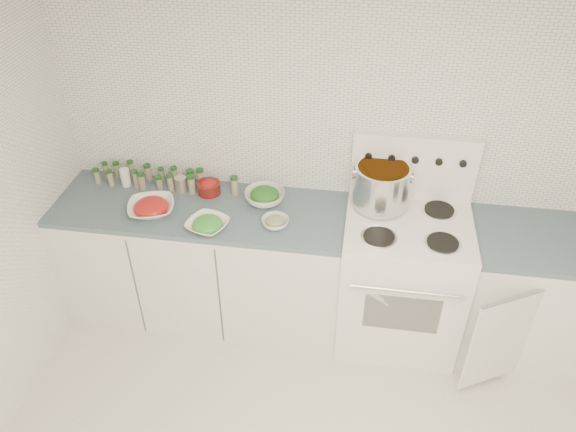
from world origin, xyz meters
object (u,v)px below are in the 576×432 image
at_px(stock_pot, 382,184).
at_px(bowl_tomato, 151,207).
at_px(bowl_snowpea, 207,225).
at_px(stove, 401,276).

xyz_separation_m(stock_pot, bowl_tomato, (-1.39, -0.25, -0.15)).
distance_m(stock_pot, bowl_snowpea, 1.08).
bearing_deg(stock_pot, bowl_snowpea, -160.39).
bearing_deg(stove, bowl_snowpea, -170.28).
distance_m(bowl_tomato, bowl_snowpea, 0.40).
bearing_deg(stove, stock_pot, 140.33).
relative_size(stove, stock_pot, 3.76).
distance_m(stove, stock_pot, 0.64).
xyz_separation_m(stove, bowl_tomato, (-1.58, -0.10, 0.44)).
relative_size(bowl_tomato, bowl_snowpea, 1.17).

